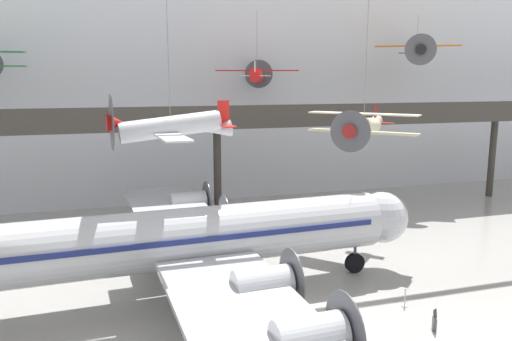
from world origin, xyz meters
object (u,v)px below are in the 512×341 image
suspended_plane_cream_biplane (364,125)px  stanchion_barrier (405,301)px  info_sign_pedestal (435,322)px  airliner_silver_main (183,239)px  suspended_plane_silver_racer (171,127)px  suspended_plane_red_highwing (257,75)px  suspended_plane_orange_highwing (417,51)px

suspended_plane_cream_biplane → stanchion_barrier: bearing=32.7°
suspended_plane_cream_biplane → stanchion_barrier: 13.43m
stanchion_barrier → info_sign_pedestal: (-0.11, -2.79, 0.13)m
airliner_silver_main → stanchion_barrier: size_ratio=32.02×
suspended_plane_silver_racer → airliner_silver_main: bearing=96.4°
suspended_plane_red_highwing → stanchion_barrier: suspended_plane_red_highwing is taller
suspended_plane_cream_biplane → suspended_plane_silver_racer: bearing=-30.9°
airliner_silver_main → suspended_plane_orange_highwing: size_ratio=4.32×
suspended_plane_cream_biplane → airliner_silver_main: bearing=-24.4°
suspended_plane_silver_racer → info_sign_pedestal: (11.85, -9.27, -9.38)m
suspended_plane_red_highwing → suspended_plane_cream_biplane: size_ratio=0.71×
suspended_plane_orange_highwing → suspended_plane_silver_racer: bearing=-32.2°
suspended_plane_silver_racer → suspended_plane_red_highwing: bearing=-124.9°
suspended_plane_red_highwing → suspended_plane_cream_biplane: (3.87, -13.88, -3.63)m
suspended_plane_red_highwing → suspended_plane_silver_racer: (-10.46, -17.11, -3.09)m
airliner_silver_main → info_sign_pedestal: size_ratio=27.81×
airliner_silver_main → suspended_plane_cream_biplane: suspended_plane_cream_biplane is taller
suspended_plane_silver_racer → stanchion_barrier: (11.95, -6.48, -9.51)m
suspended_plane_orange_highwing → info_sign_pedestal: bearing=-3.7°
suspended_plane_red_highwing → suspended_plane_cream_biplane: bearing=-143.9°
airliner_silver_main → suspended_plane_red_highwing: suspended_plane_red_highwing is taller
suspended_plane_silver_racer → suspended_plane_orange_highwing: suspended_plane_orange_highwing is taller
stanchion_barrier → suspended_plane_red_highwing: bearing=93.6°
suspended_plane_red_highwing → suspended_plane_silver_racer: size_ratio=0.77×
suspended_plane_red_highwing → info_sign_pedestal: bearing=-156.4°
suspended_plane_silver_racer → stanchion_barrier: bearing=148.1°
suspended_plane_orange_highwing → stanchion_barrier: bearing=-6.6°
airliner_silver_main → suspended_plane_cream_biplane: 15.95m
info_sign_pedestal → stanchion_barrier: bearing=112.9°
suspended_plane_silver_racer → info_sign_pedestal: bearing=138.5°
airliner_silver_main → suspended_plane_cream_biplane: size_ratio=3.13×
suspended_plane_red_highwing → info_sign_pedestal: (1.39, -26.37, -12.47)m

